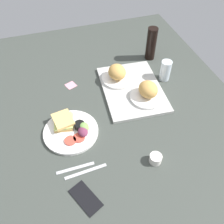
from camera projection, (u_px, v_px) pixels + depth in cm
name	position (u px, v px, depth cm)	size (l,w,h in cm)	color
ground_plane	(106.00, 117.00, 128.35)	(190.00, 150.00, 3.00)	#383D38
serving_tray	(132.00, 89.00, 139.89)	(45.00, 33.00, 1.60)	#B2B2AD
bread_plate_near	(118.00, 74.00, 141.69)	(20.09, 20.09, 9.48)	white
bread_plate_far	(148.00, 92.00, 131.47)	(19.02, 19.02, 9.47)	white
plate_with_salad	(71.00, 129.00, 118.99)	(27.03, 27.03, 5.40)	white
drinking_glass	(165.00, 70.00, 142.58)	(6.25, 6.25, 12.37)	silver
soda_bottle	(151.00, 44.00, 153.42)	(6.40, 6.40, 21.34)	black
espresso_cup	(156.00, 159.00, 107.68)	(5.60, 5.60, 4.00)	silver
fork	(75.00, 168.00, 106.53)	(17.00, 1.40, 0.50)	#B7B7BC
knife	(86.00, 171.00, 105.43)	(19.00, 1.40, 0.50)	#B7B7BC
cell_phone	(86.00, 198.00, 97.44)	(14.40, 7.20, 0.80)	black
sticky_note	(71.00, 85.00, 143.02)	(5.60, 5.60, 0.12)	pink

